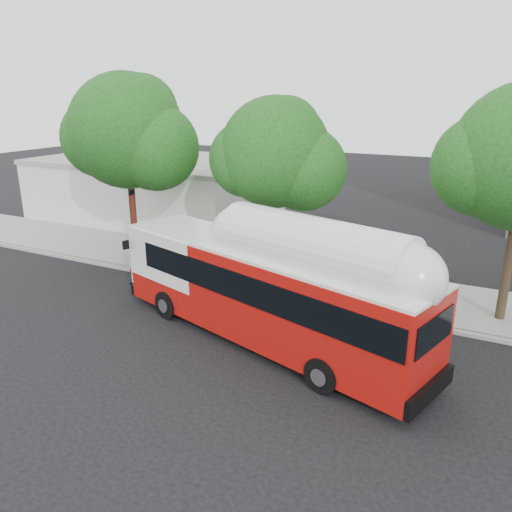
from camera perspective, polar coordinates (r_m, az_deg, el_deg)
The scene contains 9 objects.
ground at distance 19.06m, azimuth -2.83°, elevation -8.97°, with size 120.00×120.00×0.00m, color black.
sidewalk at distance 24.41m, azimuth 4.63°, elevation -2.54°, with size 60.00×5.00×0.15m, color gray.
curb_strip at distance 22.18m, azimuth 2.10°, elevation -4.68°, with size 60.00×0.30×0.15m, color gray.
red_curb_segment at distance 23.48m, azimuth -4.59°, elevation -3.38°, with size 10.00×0.32×0.16m, color maroon.
street_tree_left at distance 26.50m, azimuth -13.64°, elevation 13.19°, with size 6.67×5.80×9.74m.
street_tree_mid at distance 22.82m, azimuth 3.17°, elevation 11.16°, with size 5.75×5.00×8.62m.
low_commercial_bldg at distance 37.01m, azimuth -11.36°, elevation 7.67°, with size 16.20×10.20×4.25m.
transit_bus at distance 17.83m, azimuth 1.08°, elevation -4.28°, with size 13.68×6.26×4.02m.
signal_pole at distance 26.42m, azimuth -13.71°, elevation 3.13°, with size 0.11×0.38×4.01m.
Camera 1 is at (8.38, -14.74, 8.70)m, focal length 35.00 mm.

